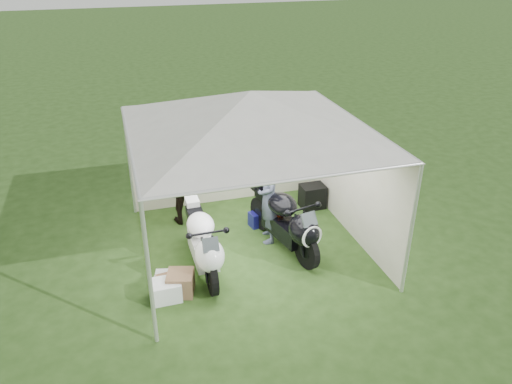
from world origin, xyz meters
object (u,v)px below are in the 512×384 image
motorcycle_black (287,221)px  crate_2 (164,277)px  motorcycle_white (203,242)px  crate_3 (169,282)px  person_blue_jacket (270,197)px  crate_0 (165,290)px  equipment_box (312,196)px  paddock_stand (259,218)px  person_dark_jacket (183,182)px  canopy_tent (250,115)px  crate_1 (181,283)px

motorcycle_black → crate_2: bearing=176.4°
motorcycle_white → crate_3: (-0.67, -0.33, -0.46)m
crate_2 → crate_3: crate_3 is taller
person_blue_jacket → crate_0: person_blue_jacket is taller
motorcycle_white → equipment_box: (2.70, 1.66, -0.33)m
equipment_box → crate_2: bearing=-152.4°
motorcycle_black → paddock_stand: bearing=90.0°
person_dark_jacket → crate_3: bearing=94.2°
paddock_stand → equipment_box: 1.39m
crate_2 → crate_3: (0.06, -0.20, 0.02)m
canopy_tent → motorcycle_white: 2.29m
motorcycle_white → crate_2: size_ratio=7.87×
crate_2 → paddock_stand: bearing=33.1°
motorcycle_white → crate_0: bearing=-142.9°
canopy_tent → crate_1: canopy_tent is taller
person_dark_jacket → person_blue_jacket: (1.44, -1.17, 0.04)m
motorcycle_white → person_blue_jacket: size_ratio=1.17×
equipment_box → crate_2: (-3.42, -1.79, -0.16)m
motorcycle_black → crate_1: (-2.09, -0.73, -0.42)m
motorcycle_white → crate_2: 0.88m
crate_0 → canopy_tent: bearing=32.5°
motorcycle_black → person_dark_jacket: 2.30m
motorcycle_black → person_dark_jacket: bearing=122.7°
crate_0 → crate_3: crate_0 is taller
motorcycle_white → equipment_box: bearing=31.1°
paddock_stand → person_blue_jacket: (0.03, -0.56, 0.77)m
motorcycle_white → crate_1: size_ratio=5.09×
person_dark_jacket → crate_0: 2.63m
paddock_stand → motorcycle_white: bearing=-138.1°
motorcycle_white → person_dark_jacket: person_dark_jacket is taller
motorcycle_black → crate_0: bearing=-173.5°
motorcycle_white → motorcycle_black: size_ratio=0.97×
paddock_stand → crate_2: 2.50m
canopy_tent → crate_1: size_ratio=13.46×
person_dark_jacket → crate_2: (-0.69, -1.98, -0.78)m
paddock_stand → equipment_box: equipment_box is taller
paddock_stand → crate_2: size_ratio=1.48×
crate_0 → crate_1: (0.26, 0.09, 0.02)m
canopy_tent → paddock_stand: 2.55m
crate_0 → crate_3: size_ratio=1.33×
person_dark_jacket → person_blue_jacket: bearing=161.2°
person_blue_jacket → crate_1: bearing=-46.4°
person_blue_jacket → crate_1: 2.33m
crate_0 → person_blue_jacket: bearing=30.2°
person_blue_jacket → crate_3: 2.43m
motorcycle_black → person_blue_jacket: 0.56m
motorcycle_black → crate_1: motorcycle_black is taller
crate_1 → crate_2: bearing=123.5°
crate_1 → person_dark_jacket: bearing=79.0°
canopy_tent → crate_3: 3.09m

